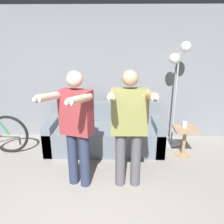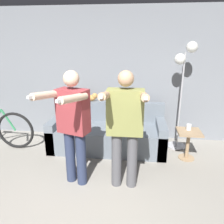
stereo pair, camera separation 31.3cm
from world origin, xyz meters
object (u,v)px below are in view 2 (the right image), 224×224
object	(u,v)px
couch	(108,134)
person_left	(73,122)
side_table	(188,139)
cat	(89,98)
floor_lamp	(184,72)
cup	(189,127)
person_right	(125,123)

from	to	relation	value
couch	person_left	bearing A→B (deg)	-105.35
person_left	side_table	distance (m)	2.03
cat	floor_lamp	distance (m)	1.82
couch	side_table	size ratio (longest dim) A/B	4.12
side_table	cup	world-z (taller)	cup
side_table	cup	distance (m)	0.21
person_right	side_table	world-z (taller)	person_right
cat	floor_lamp	bearing A→B (deg)	-4.15
person_right	cat	xyz separation A→B (m)	(-0.79, 1.46, -0.05)
person_left	cat	distance (m)	1.46
side_table	cup	size ratio (longest dim) A/B	5.14
person_right	side_table	xyz separation A→B (m)	(1.04, 0.89, -0.59)
person_right	couch	bearing A→B (deg)	108.08
person_left	cup	bearing A→B (deg)	46.28
person_right	cat	world-z (taller)	person_right
cat	floor_lamp	world-z (taller)	floor_lamp
person_left	floor_lamp	bearing A→B (deg)	56.81
cat	floor_lamp	xyz separation A→B (m)	(1.74, -0.13, 0.55)
floor_lamp	cup	size ratio (longest dim) A/B	19.61
couch	person_left	world-z (taller)	person_left
person_left	person_right	size ratio (longest dim) A/B	0.99
person_left	side_table	world-z (taller)	person_left
floor_lamp	side_table	distance (m)	1.18
cat	side_table	distance (m)	1.99
person_right	cat	bearing A→B (deg)	118.10
couch	person_right	xyz separation A→B (m)	(0.38, -1.14, 0.67)
cat	person_right	bearing A→B (deg)	-61.56
person_right	side_table	distance (m)	1.49
floor_lamp	side_table	xyz separation A→B (m)	(0.10, -0.44, -1.08)
cat	person_left	bearing A→B (deg)	-86.27
cup	couch	bearing A→B (deg)	171.98
person_left	cup	world-z (taller)	person_left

